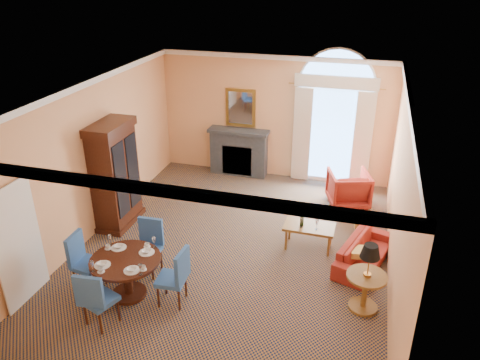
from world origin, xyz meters
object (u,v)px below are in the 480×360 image
(armchair, at_px, (348,188))
(coffee_table, at_px, (309,227))
(sofa, at_px, (364,253))
(dining_table, at_px, (126,268))
(armoire, at_px, (115,176))
(side_table, at_px, (368,271))

(armchair, xyz_separation_m, coffee_table, (-0.63, -2.10, 0.05))
(armchair, distance_m, coffee_table, 2.19)
(sofa, relative_size, coffee_table, 1.68)
(dining_table, xyz_separation_m, coffee_table, (2.77, 2.33, -0.09))
(sofa, bearing_deg, dining_table, 135.25)
(armoire, relative_size, coffee_table, 2.30)
(armchair, bearing_deg, sofa, 83.46)
(sofa, height_order, coffee_table, coffee_table)
(sofa, bearing_deg, coffee_table, 93.78)
(coffee_table, height_order, side_table, side_table)
(armoire, relative_size, sofa, 1.37)
(sofa, xyz_separation_m, armchair, (-0.48, 2.36, 0.17))
(coffee_table, bearing_deg, dining_table, -138.98)
(sofa, height_order, armchair, armchair)
(armoire, distance_m, armchair, 5.33)
(armoire, height_order, coffee_table, armoire)
(sofa, height_order, side_table, side_table)
(armoire, relative_size, side_table, 1.90)
(dining_table, bearing_deg, armoire, 122.35)
(armoire, xyz_separation_m, coffee_table, (4.16, 0.13, -0.65))
(side_table, bearing_deg, coffee_table, 126.60)
(armoire, relative_size, dining_table, 1.94)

